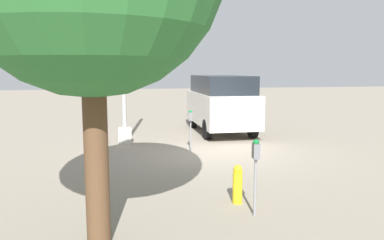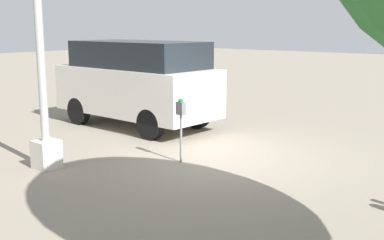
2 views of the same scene
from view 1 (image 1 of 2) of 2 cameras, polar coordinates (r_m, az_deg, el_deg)
name	(u,v)px [view 1 (image 1 of 2)]	position (r m, az deg, el deg)	size (l,w,h in m)	color
ground_plane	(212,153)	(11.64, 3.06, -4.97)	(80.00, 80.00, 0.00)	gray
parking_meter_near	(191,121)	(11.63, -0.22, -0.13)	(0.22, 0.14, 1.31)	gray
parking_meter_far	(256,160)	(6.56, 9.69, -5.96)	(0.22, 0.14, 1.36)	gray
lamp_post	(124,94)	(13.04, -10.34, 3.88)	(0.44, 0.44, 5.47)	beige
parked_van	(221,102)	(15.19, 4.40, 2.75)	(4.66, 2.06, 2.31)	beige
fire_hydrant	(238,184)	(7.29, 6.96, -9.68)	(0.19, 0.19, 0.75)	gold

